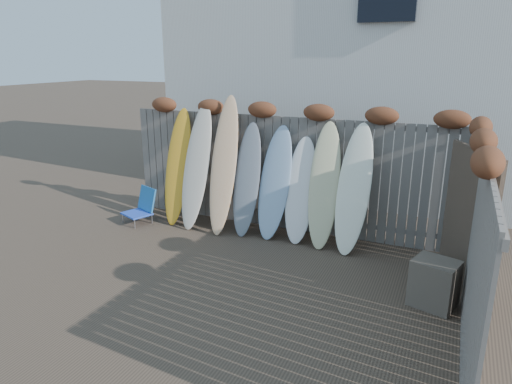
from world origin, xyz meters
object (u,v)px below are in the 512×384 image
at_px(wooden_crate, 434,283).
at_px(lattice_panel, 467,223).
at_px(surfboard_0, 178,167).
at_px(beach_chair, 142,206).

height_order(wooden_crate, lattice_panel, lattice_panel).
bearing_deg(surfboard_0, beach_chair, -154.18).
distance_m(beach_chair, surfboard_0, 1.02).
xyz_separation_m(beach_chair, wooden_crate, (5.16, -0.98, 0.00)).
distance_m(beach_chair, lattice_panel, 5.52).
bearing_deg(wooden_crate, beach_chair, 169.23).
height_order(wooden_crate, surfboard_0, surfboard_0).
xyz_separation_m(beach_chair, lattice_panel, (5.46, -0.48, 0.66)).
bearing_deg(beach_chair, surfboard_0, 29.58).
xyz_separation_m(lattice_panel, surfboard_0, (-4.85, 0.82, 0.08)).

